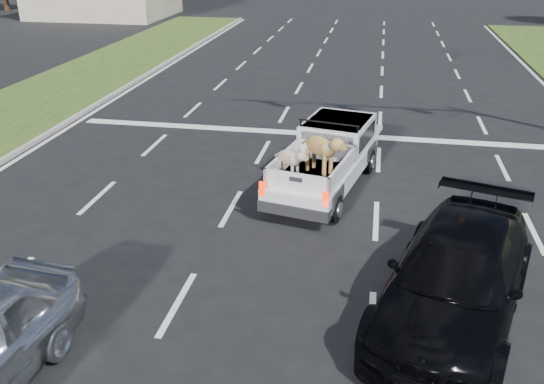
{
  "coord_description": "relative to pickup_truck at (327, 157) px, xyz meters",
  "views": [
    {
      "loc": [
        1.52,
        -8.23,
        6.19
      ],
      "look_at": [
        -0.36,
        2.0,
        1.45
      ],
      "focal_mm": 38.0,
      "sensor_mm": 36.0,
      "label": 1
    }
  ],
  "objects": [
    {
      "name": "road_markings",
      "position": [
        -0.39,
        0.84,
        -0.84
      ],
      "size": [
        17.75,
        60.0,
        0.01
      ],
      "color": "silver",
      "rests_on": "ground"
    },
    {
      "name": "ground",
      "position": [
        -0.39,
        -5.73,
        -0.84
      ],
      "size": [
        160.0,
        160.0,
        0.0
      ],
      "primitive_type": "plane",
      "color": "black",
      "rests_on": "ground"
    },
    {
      "name": "black_coupe",
      "position": [
        2.73,
        -5.14,
        -0.07
      ],
      "size": [
        3.63,
        5.71,
        1.54
      ],
      "primitive_type": "imported",
      "rotation": [
        0.0,
        0.0,
        -0.3
      ],
      "color": "black",
      "rests_on": "ground"
    },
    {
      "name": "pickup_truck",
      "position": [
        0.0,
        0.0,
        0.0
      ],
      "size": [
        2.63,
        4.98,
        1.77
      ],
      "rotation": [
        0.0,
        0.0,
        -0.21
      ],
      "color": "black",
      "rests_on": "ground"
    },
    {
      "name": "curb_left",
      "position": [
        -9.44,
        0.27,
        -0.77
      ],
      "size": [
        0.15,
        60.0,
        0.14
      ],
      "primitive_type": "cube",
      "color": "gray",
      "rests_on": "ground"
    }
  ]
}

